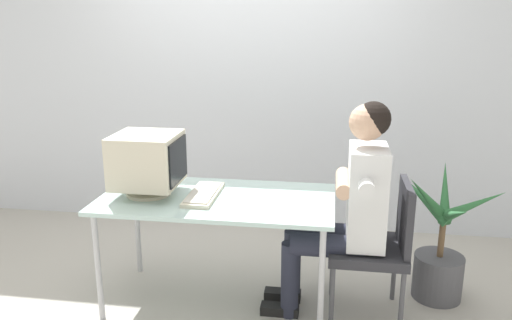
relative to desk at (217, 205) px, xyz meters
The scene contains 8 objects.
ground_plane 0.67m from the desk, ahead, with size 12.00×12.00×0.00m, color #B2ADA3.
wall_back 1.65m from the desk, 77.91° to the left, with size 8.00×0.10×3.00m, color silver.
desk is the anchor object (origin of this frame).
crt_monitor 0.51m from the desk, behind, with size 0.40×0.39×0.39m.
keyboard 0.11m from the desk, behind, with size 0.17×0.46×0.03m.
office_chair 1.01m from the desk, ahead, with size 0.46×0.46×0.87m.
person_seated 0.81m from the desk, ahead, with size 0.73×0.57×1.35m.
potted_plant 1.49m from the desk, 10.70° to the left, with size 0.67×0.67×0.90m.
Camera 1 is at (0.69, -2.90, 1.79)m, focal length 35.49 mm.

